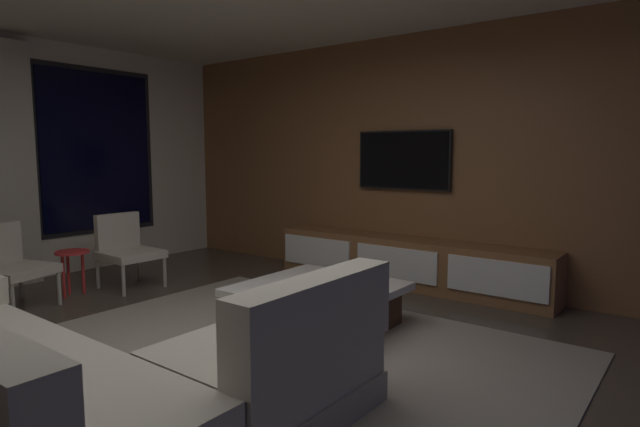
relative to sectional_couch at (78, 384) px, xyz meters
name	(u,v)px	position (x,y,z in m)	size (l,w,h in m)	color
floor	(215,375)	(0.91, 0.04, -0.29)	(9.20, 9.20, 0.00)	#473D33
media_wall	(429,160)	(3.97, 0.04, 1.06)	(0.12, 7.80, 2.70)	brown
area_rug	(263,361)	(1.26, -0.06, -0.28)	(3.20, 3.80, 0.01)	gray
sectional_couch	(78,384)	(0.00, 0.00, 0.00)	(1.98, 2.50, 0.82)	#A49C8C
coffee_table	(318,306)	(2.03, 0.06, -0.10)	(1.16, 1.16, 0.36)	#452818
book_stack_on_coffee_table	(324,290)	(1.87, -0.12, 0.10)	(0.30, 0.22, 0.06)	#94CB86
accent_chair_near_window	(126,246)	(1.85, 2.51, 0.14)	(0.55, 0.57, 0.78)	#B2ADA0
accent_chair_by_curtain	(8,262)	(0.74, 2.65, 0.14)	(0.67, 0.69, 0.78)	#B2ADA0
side_stool	(72,259)	(1.31, 2.60, 0.08)	(0.32, 0.32, 0.46)	red
media_console	(410,263)	(3.68, 0.09, -0.04)	(0.46, 3.10, 0.52)	brown
mounted_tv	(403,160)	(3.86, 0.29, 1.06)	(0.05, 1.11, 0.64)	black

